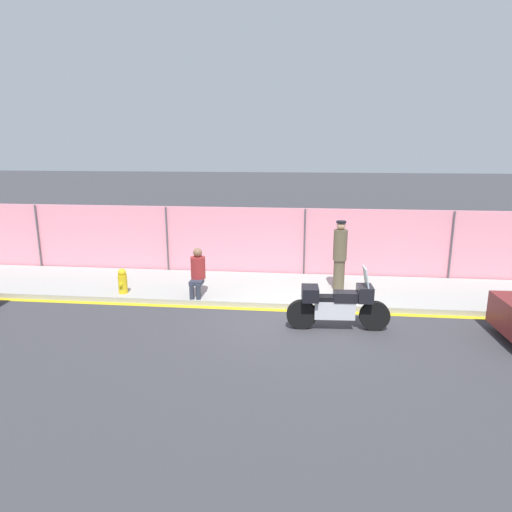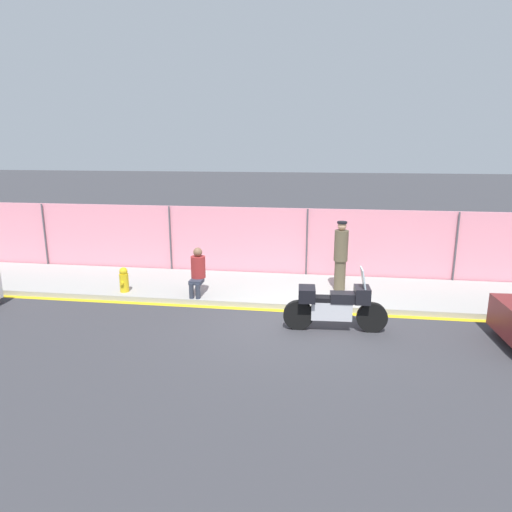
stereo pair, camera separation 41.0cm
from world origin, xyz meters
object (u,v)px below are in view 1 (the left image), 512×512
Objects in this scene: officer_standing at (340,255)px; fire_hydrant at (123,281)px; person_seated_on_curb at (198,270)px; motorcycle at (337,305)px.

fire_hydrant is (-5.73, -0.99, -0.64)m from officer_standing.
officer_standing reaches higher than person_seated_on_curb.
motorcycle reaches higher than person_seated_on_curb.
fire_hydrant is at bearing 161.58° from motorcycle.
motorcycle is at bearing -94.48° from officer_standing.
motorcycle is 1.81× the size of person_seated_on_curb.
person_seated_on_curb is at bearing 1.87° from fire_hydrant.
officer_standing is at bearing 14.00° from person_seated_on_curb.
motorcycle is at bearing -15.38° from fire_hydrant.
officer_standing is at bearing 82.48° from motorcycle.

